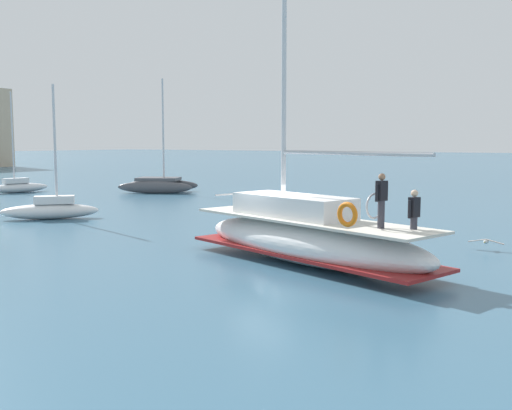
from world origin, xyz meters
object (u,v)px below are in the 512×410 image
object	(u,v)px
moored_sloop_near	(159,184)
seagull	(486,242)
main_sailboat	(307,236)
moored_cutter_left	(50,209)
moored_sloop_far	(18,186)

from	to	relation	value
moored_sloop_near	seagull	size ratio (longest dim) A/B	6.99
main_sailboat	moored_cutter_left	distance (m)	16.43
main_sailboat	moored_sloop_near	world-z (taller)	main_sailboat
main_sailboat	moored_sloop_far	xyz separation A→B (m)	(12.16, 31.14, -0.38)
main_sailboat	seagull	world-z (taller)	main_sailboat
main_sailboat	moored_sloop_near	distance (m)	28.65
main_sailboat	seagull	size ratio (longest dim) A/B	10.33
main_sailboat	seagull	bearing A→B (deg)	-39.24
seagull	moored_cutter_left	bearing A→B (deg)	96.93
moored_sloop_near	moored_cutter_left	world-z (taller)	moored_sloop_near
moored_sloop_near	seagull	xyz separation A→B (m)	(-12.65, -26.66, -0.33)
moored_sloop_near	moored_cutter_left	bearing A→B (deg)	-158.35
moored_sloop_near	moored_sloop_far	bearing A→B (deg)	123.76
moored_sloop_near	moored_sloop_far	world-z (taller)	moored_sloop_near
moored_sloop_far	moored_cutter_left	bearing A→B (deg)	-121.47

